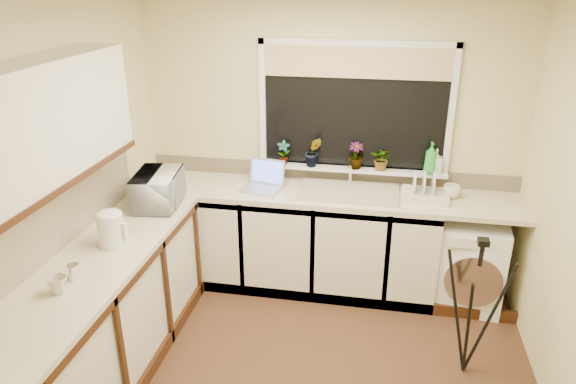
{
  "coord_description": "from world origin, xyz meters",
  "views": [
    {
      "loc": [
        0.44,
        -2.83,
        2.58
      ],
      "look_at": [
        -0.19,
        0.55,
        1.15
      ],
      "focal_mm": 32.85,
      "sensor_mm": 36.0,
      "label": 1
    }
  ],
  "objects_px": {
    "washing_machine": "(469,262)",
    "cup_back": "(451,191)",
    "cup_left": "(58,285)",
    "laptop": "(264,181)",
    "steel_jar": "(74,272)",
    "dish_rack": "(425,195)",
    "soap_bottle_clear": "(436,161)",
    "plant_b": "(313,152)",
    "plant_c": "(356,156)",
    "microwave": "(158,189)",
    "soap_bottle_green": "(431,158)",
    "tripod": "(473,308)",
    "plant_a": "(284,153)",
    "kettle": "(111,230)"
  },
  "relations": [
    {
      "from": "kettle",
      "to": "dish_rack",
      "type": "xyz_separation_m",
      "value": [
        2.09,
        1.19,
        -0.08
      ]
    },
    {
      "from": "plant_b",
      "to": "soap_bottle_green",
      "type": "bearing_deg",
      "value": -0.03
    },
    {
      "from": "washing_machine",
      "to": "microwave",
      "type": "height_order",
      "value": "microwave"
    },
    {
      "from": "microwave",
      "to": "soap_bottle_green",
      "type": "relative_size",
      "value": 1.79
    },
    {
      "from": "dish_rack",
      "to": "soap_bottle_green",
      "type": "relative_size",
      "value": 1.39
    },
    {
      "from": "washing_machine",
      "to": "plant_b",
      "type": "height_order",
      "value": "plant_b"
    },
    {
      "from": "washing_machine",
      "to": "cup_back",
      "type": "xyz_separation_m",
      "value": [
        -0.2,
        0.1,
        0.58
      ]
    },
    {
      "from": "dish_rack",
      "to": "microwave",
      "type": "height_order",
      "value": "microwave"
    },
    {
      "from": "plant_c",
      "to": "cup_left",
      "type": "distance_m",
      "value": 2.51
    },
    {
      "from": "washing_machine",
      "to": "steel_jar",
      "type": "height_order",
      "value": "steel_jar"
    },
    {
      "from": "kettle",
      "to": "dish_rack",
      "type": "relative_size",
      "value": 0.61
    },
    {
      "from": "steel_jar",
      "to": "soap_bottle_green",
      "type": "distance_m",
      "value": 2.82
    },
    {
      "from": "steel_jar",
      "to": "plant_c",
      "type": "distance_m",
      "value": 2.39
    },
    {
      "from": "laptop",
      "to": "tripod",
      "type": "relative_size",
      "value": 0.35
    },
    {
      "from": "cup_left",
      "to": "cup_back",
      "type": "bearing_deg",
      "value": 38.1
    },
    {
      "from": "kettle",
      "to": "plant_a",
      "type": "height_order",
      "value": "plant_a"
    },
    {
      "from": "soap_bottle_green",
      "to": "kettle",
      "type": "bearing_deg",
      "value": -147.15
    },
    {
      "from": "steel_jar",
      "to": "dish_rack",
      "type": "bearing_deg",
      "value": 37.43
    },
    {
      "from": "dish_rack",
      "to": "cup_back",
      "type": "bearing_deg",
      "value": 17.58
    },
    {
      "from": "plant_b",
      "to": "soap_bottle_green",
      "type": "distance_m",
      "value": 0.97
    },
    {
      "from": "tripod",
      "to": "plant_a",
      "type": "distance_m",
      "value": 1.97
    },
    {
      "from": "steel_jar",
      "to": "plant_a",
      "type": "relative_size",
      "value": 0.46
    },
    {
      "from": "microwave",
      "to": "laptop",
      "type": "bearing_deg",
      "value": -64.12
    },
    {
      "from": "washing_machine",
      "to": "soap_bottle_green",
      "type": "distance_m",
      "value": 0.92
    },
    {
      "from": "plant_b",
      "to": "soap_bottle_clear",
      "type": "xyz_separation_m",
      "value": [
        1.02,
        0.02,
        -0.03
      ]
    },
    {
      "from": "laptop",
      "to": "cup_back",
      "type": "relative_size",
      "value": 2.65
    },
    {
      "from": "laptop",
      "to": "plant_c",
      "type": "bearing_deg",
      "value": 27.4
    },
    {
      "from": "steel_jar",
      "to": "cup_back",
      "type": "height_order",
      "value": "cup_back"
    },
    {
      "from": "plant_a",
      "to": "cup_back",
      "type": "xyz_separation_m",
      "value": [
        1.4,
        -0.13,
        -0.2
      ]
    },
    {
      "from": "washing_machine",
      "to": "kettle",
      "type": "relative_size",
      "value": 3.34
    },
    {
      "from": "soap_bottle_clear",
      "to": "cup_left",
      "type": "relative_size",
      "value": 1.86
    },
    {
      "from": "tripod",
      "to": "plant_b",
      "type": "distance_m",
      "value": 1.79
    },
    {
      "from": "cup_back",
      "to": "cup_left",
      "type": "xyz_separation_m",
      "value": [
        -2.33,
        -1.83,
        -0.0
      ]
    },
    {
      "from": "plant_c",
      "to": "soap_bottle_clear",
      "type": "distance_m",
      "value": 0.66
    },
    {
      "from": "laptop",
      "to": "soap_bottle_clear",
      "type": "height_order",
      "value": "soap_bottle_clear"
    },
    {
      "from": "microwave",
      "to": "plant_b",
      "type": "relative_size",
      "value": 1.86
    },
    {
      "from": "kettle",
      "to": "plant_c",
      "type": "distance_m",
      "value": 2.06
    },
    {
      "from": "soap_bottle_green",
      "to": "soap_bottle_clear",
      "type": "height_order",
      "value": "soap_bottle_green"
    },
    {
      "from": "tripod",
      "to": "cup_back",
      "type": "relative_size",
      "value": 7.59
    },
    {
      "from": "dish_rack",
      "to": "cup_left",
      "type": "xyz_separation_m",
      "value": [
        -2.12,
        -1.77,
        0.02
      ]
    },
    {
      "from": "tripod",
      "to": "cup_left",
      "type": "relative_size",
      "value": 9.48
    },
    {
      "from": "cup_left",
      "to": "plant_b",
      "type": "bearing_deg",
      "value": 58.84
    },
    {
      "from": "steel_jar",
      "to": "cup_left",
      "type": "relative_size",
      "value": 0.88
    },
    {
      "from": "laptop",
      "to": "microwave",
      "type": "relative_size",
      "value": 0.76
    },
    {
      "from": "kettle",
      "to": "cup_left",
      "type": "xyz_separation_m",
      "value": [
        -0.03,
        -0.58,
        -0.06
      ]
    },
    {
      "from": "dish_rack",
      "to": "soap_bottle_clear",
      "type": "height_order",
      "value": "soap_bottle_clear"
    },
    {
      "from": "dish_rack",
      "to": "kettle",
      "type": "bearing_deg",
      "value": -147.58
    },
    {
      "from": "laptop",
      "to": "plant_c",
      "type": "distance_m",
      "value": 0.8
    },
    {
      "from": "soap_bottle_clear",
      "to": "plant_c",
      "type": "bearing_deg",
      "value": -179.4
    },
    {
      "from": "cup_left",
      "to": "plant_c",
      "type": "bearing_deg",
      "value": 51.97
    }
  ]
}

